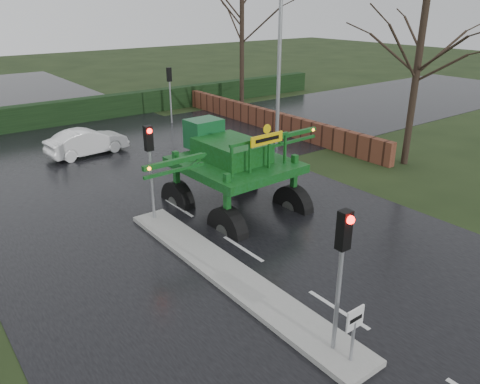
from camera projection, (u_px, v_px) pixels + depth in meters
ground at (338, 310)px, 11.99m from camera, size 140.00×140.00×0.00m
road_main at (155, 192)px, 19.35m from camera, size 14.00×80.00×0.02m
road_cross at (99, 157)px, 23.77m from camera, size 80.00×12.00×0.02m
median_island at (228, 274)px, 13.44m from camera, size 1.20×10.00×0.16m
hedge_row at (49, 114)px, 29.38m from camera, size 44.00×0.90×1.50m
brick_wall at (259, 117)px, 29.43m from camera, size 0.40×20.00×1.20m
keep_left_sign at (354, 326)px, 9.76m from camera, size 0.50×0.07×1.35m
traffic_signal_near at (342, 253)px, 9.54m from camera, size 0.26×0.33×3.52m
traffic_signal_mid at (150, 153)px, 15.80m from camera, size 0.26×0.33×3.52m
traffic_signal_far at (170, 83)px, 29.39m from camera, size 0.26×0.33×3.52m
street_light_right at (276, 31)px, 23.16m from camera, size 3.85×0.30×10.00m
tree_right_near at (419, 53)px, 20.89m from camera, size 5.60×5.60×9.64m
tree_right_far at (242, 14)px, 32.29m from camera, size 7.00×7.00×12.05m
crop_sprayer at (223, 173)px, 15.46m from camera, size 7.93×5.06×4.43m
white_sedan at (89, 155)px, 24.11m from camera, size 4.17×1.81×1.34m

